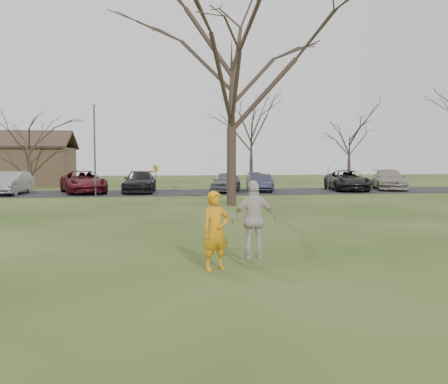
{
  "coord_description": "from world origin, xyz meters",
  "views": [
    {
      "loc": [
        -2.29,
        -11.8,
        2.62
      ],
      "look_at": [
        0.0,
        4.0,
        1.5
      ],
      "focal_mm": 40.26,
      "sensor_mm": 36.0,
      "label": 1
    }
  ],
  "objects_px": {
    "player_defender": "(216,231)",
    "car_6": "(347,180)",
    "big_tree": "(232,75)",
    "lamp_post": "(94,137)",
    "car_5": "(259,182)",
    "car_4": "(226,182)",
    "catching_play": "(254,219)",
    "car_2": "(83,182)",
    "car_1": "(11,183)",
    "car_3": "(140,182)",
    "car_7": "(389,180)"
  },
  "relations": [
    {
      "from": "player_defender",
      "to": "car_6",
      "type": "bearing_deg",
      "value": 41.3
    },
    {
      "from": "big_tree",
      "to": "lamp_post",
      "type": "bearing_deg",
      "value": 136.85
    },
    {
      "from": "player_defender",
      "to": "car_5",
      "type": "relative_size",
      "value": 0.42
    },
    {
      "from": "car_4",
      "to": "car_5",
      "type": "xyz_separation_m",
      "value": [
        2.6,
        0.39,
        -0.04
      ]
    },
    {
      "from": "catching_play",
      "to": "car_2",
      "type": "bearing_deg",
      "value": 105.91
    },
    {
      "from": "car_6",
      "to": "lamp_post",
      "type": "bearing_deg",
      "value": -164.67
    },
    {
      "from": "car_4",
      "to": "car_5",
      "type": "relative_size",
      "value": 1.01
    },
    {
      "from": "player_defender",
      "to": "car_4",
      "type": "relative_size",
      "value": 0.41
    },
    {
      "from": "car_5",
      "to": "car_6",
      "type": "bearing_deg",
      "value": 3.38
    },
    {
      "from": "big_tree",
      "to": "car_1",
      "type": "bearing_deg",
      "value": 145.63
    },
    {
      "from": "car_6",
      "to": "big_tree",
      "type": "distance_m",
      "value": 15.79
    },
    {
      "from": "car_1",
      "to": "lamp_post",
      "type": "height_order",
      "value": "lamp_post"
    },
    {
      "from": "car_5",
      "to": "lamp_post",
      "type": "xyz_separation_m",
      "value": [
        -11.73,
        -2.48,
        3.21
      ]
    },
    {
      "from": "catching_play",
      "to": "car_1",
      "type": "bearing_deg",
      "value": 115.8
    },
    {
      "from": "car_5",
      "to": "lamp_post",
      "type": "distance_m",
      "value": 12.41
    },
    {
      "from": "car_3",
      "to": "big_tree",
      "type": "relative_size",
      "value": 0.38
    },
    {
      "from": "car_4",
      "to": "catching_play",
      "type": "bearing_deg",
      "value": -78.86
    },
    {
      "from": "car_6",
      "to": "car_2",
      "type": "bearing_deg",
      "value": -172.29
    },
    {
      "from": "catching_play",
      "to": "lamp_post",
      "type": "xyz_separation_m",
      "value": [
        -6.1,
        22.78,
        2.82
      ]
    },
    {
      "from": "player_defender",
      "to": "car_4",
      "type": "bearing_deg",
      "value": 60.21
    },
    {
      "from": "car_3",
      "to": "car_7",
      "type": "xyz_separation_m",
      "value": [
        19.46,
        0.53,
        0.02
      ]
    },
    {
      "from": "player_defender",
      "to": "car_4",
      "type": "distance_m",
      "value": 25.31
    },
    {
      "from": "car_2",
      "to": "catching_play",
      "type": "xyz_separation_m",
      "value": [
        7.2,
        -25.27,
        0.3
      ]
    },
    {
      "from": "car_3",
      "to": "big_tree",
      "type": "bearing_deg",
      "value": -58.68
    },
    {
      "from": "car_2",
      "to": "catching_play",
      "type": "relative_size",
      "value": 2.8
    },
    {
      "from": "car_6",
      "to": "car_4",
      "type": "bearing_deg",
      "value": -170.04
    },
    {
      "from": "car_1",
      "to": "car_6",
      "type": "xyz_separation_m",
      "value": [
        24.46,
        0.47,
        -0.01
      ]
    },
    {
      "from": "lamp_post",
      "to": "player_defender",
      "type": "bearing_deg",
      "value": -77.28
    },
    {
      "from": "car_7",
      "to": "big_tree",
      "type": "distance_m",
      "value": 18.86
    },
    {
      "from": "car_6",
      "to": "big_tree",
      "type": "relative_size",
      "value": 0.4
    },
    {
      "from": "car_7",
      "to": "catching_play",
      "type": "relative_size",
      "value": 2.65
    },
    {
      "from": "car_3",
      "to": "car_6",
      "type": "bearing_deg",
      "value": 3.93
    },
    {
      "from": "car_5",
      "to": "catching_play",
      "type": "height_order",
      "value": "catching_play"
    },
    {
      "from": "player_defender",
      "to": "car_4",
      "type": "height_order",
      "value": "player_defender"
    },
    {
      "from": "car_5",
      "to": "player_defender",
      "type": "bearing_deg",
      "value": -100.83
    },
    {
      "from": "player_defender",
      "to": "car_2",
      "type": "bearing_deg",
      "value": 83.07
    },
    {
      "from": "car_1",
      "to": "car_7",
      "type": "relative_size",
      "value": 0.88
    },
    {
      "from": "car_1",
      "to": "car_2",
      "type": "height_order",
      "value": "car_2"
    },
    {
      "from": "car_1",
      "to": "car_6",
      "type": "height_order",
      "value": "car_1"
    },
    {
      "from": "car_1",
      "to": "car_2",
      "type": "distance_m",
      "value": 4.79
    },
    {
      "from": "car_2",
      "to": "car_5",
      "type": "height_order",
      "value": "car_2"
    },
    {
      "from": "car_7",
      "to": "player_defender",
      "type": "bearing_deg",
      "value": -106.7
    },
    {
      "from": "car_2",
      "to": "car_7",
      "type": "height_order",
      "value": "car_2"
    },
    {
      "from": "car_6",
      "to": "car_7",
      "type": "distance_m",
      "value": 3.8
    },
    {
      "from": "player_defender",
      "to": "catching_play",
      "type": "relative_size",
      "value": 0.89
    },
    {
      "from": "car_7",
      "to": "catching_play",
      "type": "xyz_separation_m",
      "value": [
        -16.24,
        -25.87,
        0.32
      ]
    },
    {
      "from": "car_3",
      "to": "car_5",
      "type": "xyz_separation_m",
      "value": [
        8.86,
        -0.07,
        -0.06
      ]
    },
    {
      "from": "lamp_post",
      "to": "big_tree",
      "type": "height_order",
      "value": "big_tree"
    },
    {
      "from": "big_tree",
      "to": "car_2",
      "type": "bearing_deg",
      "value": 132.34
    },
    {
      "from": "car_1",
      "to": "car_6",
      "type": "bearing_deg",
      "value": 6.48
    }
  ]
}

